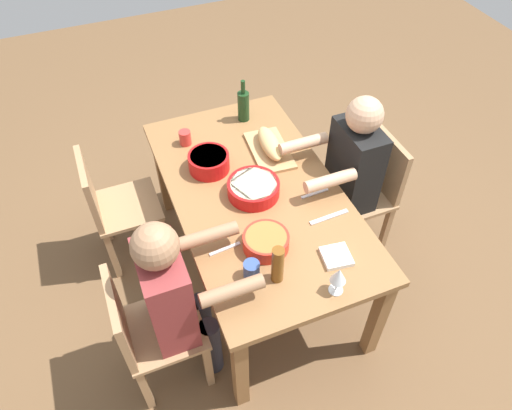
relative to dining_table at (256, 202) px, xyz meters
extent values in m
plane|color=brown|center=(0.00, 0.00, -0.65)|extent=(8.00, 8.00, 0.00)
cube|color=olive|center=(0.00, 0.00, 0.07)|extent=(1.68, 0.92, 0.04)
cube|color=olive|center=(-0.78, -0.40, -0.30)|extent=(0.07, 0.07, 0.70)
cube|color=olive|center=(0.78, -0.40, -0.30)|extent=(0.07, 0.07, 0.70)
cube|color=olive|center=(-0.78, 0.40, -0.30)|extent=(0.07, 0.07, 0.70)
cube|color=olive|center=(0.78, 0.40, -0.30)|extent=(0.07, 0.07, 0.70)
cube|color=#A87F56|center=(-0.46, -0.70, -0.22)|extent=(0.40, 0.40, 0.03)
cube|color=#A87F56|center=(-0.46, -0.88, 0.00)|extent=(0.38, 0.04, 0.40)
cube|color=#A87F56|center=(-0.63, -0.53, -0.44)|extent=(0.04, 0.04, 0.42)
cube|color=#A87F56|center=(-0.29, -0.53, -0.44)|extent=(0.04, 0.04, 0.42)
cube|color=#A87F56|center=(-0.63, -0.87, -0.44)|extent=(0.04, 0.04, 0.42)
cube|color=#A87F56|center=(-0.29, -0.87, -0.44)|extent=(0.04, 0.04, 0.42)
cube|color=#A87F56|center=(0.46, -0.70, -0.22)|extent=(0.40, 0.40, 0.03)
cube|color=#A87F56|center=(0.46, -0.88, 0.00)|extent=(0.38, 0.04, 0.40)
cube|color=#A87F56|center=(0.29, -0.53, -0.44)|extent=(0.04, 0.04, 0.42)
cube|color=#A87F56|center=(0.63, -0.53, -0.44)|extent=(0.04, 0.04, 0.42)
cube|color=#A87F56|center=(0.29, -0.87, -0.44)|extent=(0.04, 0.04, 0.42)
cube|color=#A87F56|center=(0.63, -0.87, -0.44)|extent=(0.04, 0.04, 0.42)
cylinder|color=#2D2D38|center=(0.38, -0.48, -0.43)|extent=(0.11, 0.11, 0.45)
cylinder|color=#2D2D38|center=(0.54, -0.48, -0.43)|extent=(0.11, 0.11, 0.45)
cube|color=maroon|center=(0.46, -0.64, 0.07)|extent=(0.34, 0.20, 0.55)
cylinder|color=#9E7251|center=(0.29, -0.37, 0.19)|extent=(0.07, 0.30, 0.07)
cylinder|color=#9E7251|center=(0.63, -0.37, 0.19)|extent=(0.07, 0.30, 0.07)
sphere|color=#9E7251|center=(0.46, -0.64, 0.44)|extent=(0.21, 0.21, 0.21)
cube|color=#A87F56|center=(0.00, 0.70, -0.22)|extent=(0.40, 0.40, 0.03)
cube|color=#A87F56|center=(0.00, 0.88, 0.00)|extent=(0.38, 0.04, 0.40)
cube|color=#A87F56|center=(0.17, 0.53, -0.44)|extent=(0.04, 0.04, 0.42)
cube|color=#A87F56|center=(-0.17, 0.53, -0.44)|extent=(0.04, 0.04, 0.42)
cube|color=#A87F56|center=(0.17, 0.87, -0.44)|extent=(0.04, 0.04, 0.42)
cube|color=#A87F56|center=(-0.17, 0.87, -0.44)|extent=(0.04, 0.04, 0.42)
cylinder|color=#2D2D38|center=(0.08, 0.48, -0.43)|extent=(0.11, 0.11, 0.45)
cylinder|color=#2D2D38|center=(-0.08, 0.48, -0.43)|extent=(0.11, 0.11, 0.45)
cube|color=black|center=(0.00, 0.64, 0.07)|extent=(0.34, 0.20, 0.55)
cylinder|color=tan|center=(0.17, 0.37, 0.19)|extent=(0.07, 0.30, 0.07)
cylinder|color=tan|center=(-0.17, 0.37, 0.19)|extent=(0.07, 0.30, 0.07)
sphere|color=tan|center=(0.00, 0.64, 0.44)|extent=(0.21, 0.21, 0.21)
cylinder|color=red|center=(-0.28, -0.18, 0.14)|extent=(0.24, 0.24, 0.11)
cylinder|color=#2D7028|center=(-0.28, -0.18, 0.17)|extent=(0.21, 0.21, 0.04)
cylinder|color=red|center=(0.38, -0.10, 0.13)|extent=(0.24, 0.24, 0.08)
cylinder|color=orange|center=(0.38, -0.10, 0.15)|extent=(0.21, 0.21, 0.03)
cylinder|color=red|center=(0.01, -0.02, 0.13)|extent=(0.29, 0.29, 0.08)
cylinder|color=beige|center=(0.01, -0.02, 0.16)|extent=(0.26, 0.26, 0.03)
cube|color=tan|center=(-0.29, 0.21, 0.10)|extent=(0.42, 0.25, 0.02)
ellipsoid|color=tan|center=(-0.29, 0.21, 0.15)|extent=(0.33, 0.14, 0.09)
cylinder|color=#193819|center=(-0.66, 0.18, 0.19)|extent=(0.08, 0.08, 0.20)
cylinder|color=#193819|center=(-0.66, 0.18, 0.33)|extent=(0.03, 0.03, 0.09)
cylinder|color=brown|center=(0.58, -0.13, 0.20)|extent=(0.06, 0.06, 0.22)
cylinder|color=silver|center=(0.75, 0.10, 0.09)|extent=(0.07, 0.07, 0.01)
cylinder|color=silver|center=(0.75, 0.10, 0.13)|extent=(0.01, 0.01, 0.07)
cone|color=silver|center=(0.75, 0.10, 0.21)|extent=(0.08, 0.08, 0.08)
cylinder|color=red|center=(-0.56, -0.25, 0.13)|extent=(0.07, 0.07, 0.09)
cylinder|color=#334C8C|center=(0.52, -0.23, 0.13)|extent=(0.08, 0.08, 0.09)
cube|color=silver|center=(0.32, -0.30, 0.09)|extent=(0.03, 0.17, 0.01)
cube|color=silver|center=(0.14, 0.30, 0.09)|extent=(0.02, 0.17, 0.01)
cube|color=silver|center=(0.33, 0.29, 0.09)|extent=(0.03, 0.23, 0.01)
cube|color=white|center=(0.58, 0.20, 0.10)|extent=(0.16, 0.16, 0.02)
camera|label=1|loc=(1.76, -0.71, 2.01)|focal=33.54mm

